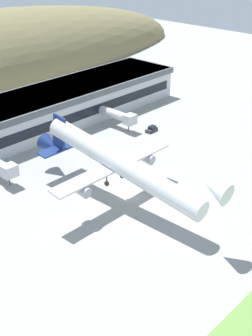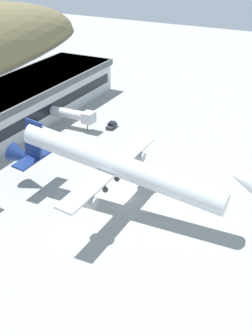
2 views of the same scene
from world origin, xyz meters
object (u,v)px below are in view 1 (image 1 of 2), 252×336
at_px(terminal_building, 25,115).
at_px(service_car_1, 152,129).
at_px(cargo_airplane, 118,164).
at_px(jetway_1, 119,116).

xyz_separation_m(terminal_building, service_car_1, (26.09, -25.80, -5.18)).
relative_size(terminal_building, service_car_1, 26.79).
bearing_deg(terminal_building, cargo_airplane, -101.32).
distance_m(terminal_building, service_car_1, 37.05).
xyz_separation_m(jetway_1, service_car_1, (4.78, -8.73, -3.32)).
distance_m(terminal_building, cargo_airplane, 46.89).
bearing_deg(cargo_airplane, service_car_1, 29.62).
distance_m(jetway_1, service_car_1, 10.49).
distance_m(cargo_airplane, service_car_1, 41.49).
height_order(terminal_building, jetway_1, terminal_building).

